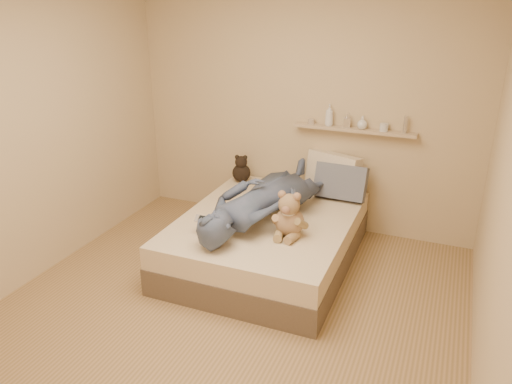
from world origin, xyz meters
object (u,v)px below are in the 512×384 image
at_px(teddy_bear, 289,218).
at_px(pillow_cream, 333,173).
at_px(bed, 267,239).
at_px(person, 265,197).
at_px(game_console, 204,219).
at_px(wall_shelf, 354,130).
at_px(pillow_grey, 341,182).
at_px(dark_plush, 241,170).

xyz_separation_m(teddy_bear, pillow_cream, (0.09, 1.11, 0.03)).
bearing_deg(bed, person, -120.95).
xyz_separation_m(teddy_bear, person, (-0.31, 0.26, 0.04)).
distance_m(game_console, teddy_bear, 0.71).
height_order(game_console, pillow_cream, pillow_cream).
bearing_deg(bed, wall_shelf, 58.82).
distance_m(pillow_cream, pillow_grey, 0.18).
bearing_deg(bed, dark_plush, 128.45).
xyz_separation_m(game_console, pillow_grey, (0.87, 1.21, 0.03)).
bearing_deg(pillow_cream, pillow_grey, -50.78).
bearing_deg(wall_shelf, pillow_cream, -154.31).
bearing_deg(teddy_bear, pillow_grey, 78.23).
height_order(dark_plush, pillow_grey, pillow_grey).
xyz_separation_m(dark_plush, person, (0.58, -0.77, 0.07)).
bearing_deg(game_console, pillow_cream, 60.71).
bearing_deg(bed, game_console, -125.49).
distance_m(teddy_bear, dark_plush, 1.36).
relative_size(teddy_bear, dark_plush, 1.34).
relative_size(game_console, wall_shelf, 0.13).
xyz_separation_m(game_console, dark_plush, (-0.22, 1.27, -0.01)).
bearing_deg(game_console, teddy_bear, 19.82).
distance_m(teddy_bear, wall_shelf, 1.31).
bearing_deg(teddy_bear, game_console, -160.18).
bearing_deg(pillow_cream, dark_plush, -175.01).
height_order(bed, teddy_bear, teddy_bear).
bearing_deg(person, game_console, 68.89).
bearing_deg(person, bed, -106.35).
xyz_separation_m(pillow_grey, person, (-0.52, -0.72, 0.03)).
relative_size(pillow_cream, person, 0.33).
bearing_deg(dark_plush, wall_shelf, 8.19).
height_order(pillow_cream, person, pillow_cream).
xyz_separation_m(bed, person, (-0.02, -0.03, 0.43)).
bearing_deg(wall_shelf, person, -121.17).
relative_size(bed, wall_shelf, 1.58).
xyz_separation_m(game_console, pillow_cream, (0.76, 1.35, 0.06)).
relative_size(game_console, teddy_bear, 0.39).
xyz_separation_m(bed, game_console, (-0.37, -0.52, 0.36)).
relative_size(person, wall_shelf, 1.41).
distance_m(pillow_grey, wall_shelf, 0.53).
relative_size(dark_plush, person, 0.18).
height_order(dark_plush, wall_shelf, wall_shelf).
bearing_deg(teddy_bear, wall_shelf, 78.03).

